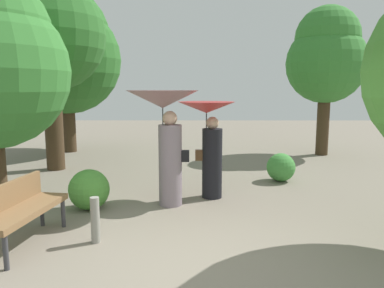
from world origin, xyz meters
TOP-DOWN VIEW (x-y plane):
  - ground_plane at (0.00, 0.00)m, footprint 40.00×40.00m
  - person_left at (-0.46, 2.29)m, footprint 1.24×1.24m
  - person_right at (0.32, 2.75)m, footprint 1.05×1.05m
  - park_bench at (-2.25, 0.58)m, footprint 0.69×1.55m
  - tree_near_left at (-3.50, 5.20)m, footprint 2.74×2.74m
  - tree_near_right at (4.03, 7.35)m, footprint 2.39×2.39m
  - tree_far_back at (-4.03, 7.88)m, footprint 3.45×3.45m
  - bush_path_left at (-1.75, 2.03)m, footprint 0.69×0.69m
  - bush_path_right at (1.97, 3.98)m, footprint 0.63×0.63m
  - path_marker_post at (-1.28, 0.65)m, footprint 0.12×0.12m

SIDE VIEW (x-z plane):
  - ground_plane at x=0.00m, z-range 0.00..0.00m
  - path_marker_post at x=-1.28m, z-range 0.00..0.63m
  - bush_path_right at x=1.97m, z-range 0.00..0.63m
  - bush_path_left at x=-1.75m, z-range 0.00..0.69m
  - park_bench at x=-2.25m, z-range 0.10..0.93m
  - person_right at x=0.32m, z-range 0.34..2.14m
  - person_left at x=-0.46m, z-range 0.47..2.49m
  - tree_near_right at x=4.03m, z-range 0.77..5.28m
  - tree_far_back at x=-4.03m, z-range 0.65..5.79m
  - tree_near_left at x=-3.50m, z-range 0.94..6.29m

